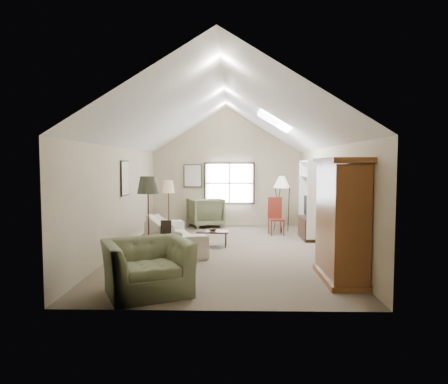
{
  "coord_description": "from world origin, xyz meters",
  "views": [
    {
      "loc": [
        0.23,
        -9.58,
        2.1
      ],
      "look_at": [
        0.0,
        0.4,
        1.4
      ],
      "focal_mm": 32.0,
      "sensor_mm": 36.0,
      "label": 1
    }
  ],
  "objects_px": {
    "armchair_far": "(205,212)",
    "side_chair": "(276,216)",
    "armoire": "(341,220)",
    "side_table": "(166,250)",
    "coffee_table": "(213,239)",
    "sofa": "(173,234)",
    "armchair_near": "(147,267)"
  },
  "relations": [
    {
      "from": "armchair_far",
      "to": "sofa",
      "type": "bearing_deg",
      "value": 60.14
    },
    {
      "from": "armoire",
      "to": "armchair_far",
      "type": "bearing_deg",
      "value": 115.29
    },
    {
      "from": "armoire",
      "to": "side_chair",
      "type": "height_order",
      "value": "armoire"
    },
    {
      "from": "sofa",
      "to": "armchair_far",
      "type": "relative_size",
      "value": 2.52
    },
    {
      "from": "coffee_table",
      "to": "side_table",
      "type": "xyz_separation_m",
      "value": [
        -0.86,
        -1.99,
        0.13
      ]
    },
    {
      "from": "armchair_near",
      "to": "sofa",
      "type": "bearing_deg",
      "value": 65.38
    },
    {
      "from": "sofa",
      "to": "armchair_near",
      "type": "xyz_separation_m",
      "value": [
        0.08,
        -3.28,
        0.04
      ]
    },
    {
      "from": "armchair_far",
      "to": "coffee_table",
      "type": "relative_size",
      "value": 1.35
    },
    {
      "from": "coffee_table",
      "to": "side_table",
      "type": "distance_m",
      "value": 2.17
    },
    {
      "from": "side_table",
      "to": "side_chair",
      "type": "bearing_deg",
      "value": 54.77
    },
    {
      "from": "armoire",
      "to": "armchair_near",
      "type": "relative_size",
      "value": 1.66
    },
    {
      "from": "sofa",
      "to": "armchair_far",
      "type": "distance_m",
      "value": 3.69
    },
    {
      "from": "sofa",
      "to": "armchair_far",
      "type": "xyz_separation_m",
      "value": [
        0.54,
        3.65,
        0.09
      ]
    },
    {
      "from": "armoire",
      "to": "side_table",
      "type": "height_order",
      "value": "armoire"
    },
    {
      "from": "sofa",
      "to": "armchair_near",
      "type": "distance_m",
      "value": 3.28
    },
    {
      "from": "armoire",
      "to": "side_chair",
      "type": "distance_m",
      "value": 4.67
    },
    {
      "from": "armchair_near",
      "to": "armchair_far",
      "type": "xyz_separation_m",
      "value": [
        0.46,
        6.93,
        0.06
      ]
    },
    {
      "from": "armoire",
      "to": "coffee_table",
      "type": "xyz_separation_m",
      "value": [
        -2.46,
        2.84,
        -0.9
      ]
    },
    {
      "from": "armchair_far",
      "to": "side_table",
      "type": "bearing_deg",
      "value": 63.75
    },
    {
      "from": "armchair_near",
      "to": "side_table",
      "type": "distance_m",
      "value": 1.68
    },
    {
      "from": "sofa",
      "to": "side_chair",
      "type": "distance_m",
      "value": 3.49
    },
    {
      "from": "sofa",
      "to": "side_chair",
      "type": "height_order",
      "value": "side_chair"
    },
    {
      "from": "side_table",
      "to": "armchair_far",
      "type": "bearing_deg",
      "value": 85.24
    },
    {
      "from": "armoire",
      "to": "armchair_far",
      "type": "distance_m",
      "value": 6.77
    },
    {
      "from": "sofa",
      "to": "coffee_table",
      "type": "xyz_separation_m",
      "value": [
        0.96,
        0.39,
        -0.19
      ]
    },
    {
      "from": "armchair_near",
      "to": "armchair_far",
      "type": "height_order",
      "value": "armchair_far"
    },
    {
      "from": "side_chair",
      "to": "armchair_near",
      "type": "bearing_deg",
      "value": -123.83
    },
    {
      "from": "coffee_table",
      "to": "side_chair",
      "type": "xyz_separation_m",
      "value": [
        1.79,
        1.76,
        0.35
      ]
    },
    {
      "from": "armoire",
      "to": "armchair_far",
      "type": "height_order",
      "value": "armoire"
    },
    {
      "from": "sofa",
      "to": "side_table",
      "type": "bearing_deg",
      "value": 163.49
    },
    {
      "from": "armchair_far",
      "to": "side_table",
      "type": "xyz_separation_m",
      "value": [
        -0.44,
        -5.25,
        -0.15
      ]
    },
    {
      "from": "armchair_far",
      "to": "side_chair",
      "type": "distance_m",
      "value": 2.68
    }
  ]
}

